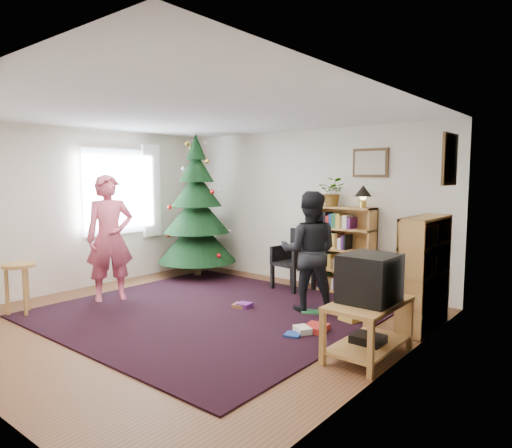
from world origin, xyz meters
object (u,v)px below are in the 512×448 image
Objects in this scene: table_lamp at (363,192)px; person_standing at (110,238)px; stool at (19,275)px; christmas_tree at (197,218)px; crt_tv at (369,278)px; armchair at (297,257)px; picture_right at (450,159)px; bookshelf_right at (424,272)px; bookshelf_back at (343,249)px; potted_plant at (333,192)px; picture_back at (370,163)px; tv_stand at (368,324)px; person_by_chair at (309,252)px.

person_standing is at bearing -136.29° from table_lamp.
stool is 4.76m from table_lamp.
christmas_tree is 4.69× the size of crt_tv.
stool is 2.02× the size of table_lamp.
armchair is 3.87m from stool.
bookshelf_right is (-0.14, -0.32, -1.29)m from picture_right.
bookshelf_back is 2.98× the size of potted_plant.
armchair is (-0.99, -0.42, -1.45)m from picture_back.
picture_back reaches higher than armchair.
bookshelf_back is at bearing 13.67° from christmas_tree.
table_lamp is at bearing 24.68° from armchair.
picture_back is 1.68× the size of table_lamp.
bookshelf_right reaches higher than crt_tv.
person_standing is at bearing -173.65° from tv_stand.
armchair is 2.14× the size of potted_plant.
potted_plant is (-0.20, 0.00, 0.85)m from bookshelf_back.
christmas_tree reaches higher than table_lamp.
table_lamp is at bearing 0.00° from potted_plant.
picture_back is 0.83× the size of stool.
crt_tv reaches higher than armchair.
table_lamp is (2.90, 3.63, 1.01)m from stool.
crt_tv reaches higher than tv_stand.
picture_right reaches higher than bookshelf_back.
table_lamp reaches higher than tv_stand.
bookshelf_back is 0.88m from potted_plant.
christmas_tree is 1.40× the size of person_standing.
bookshelf_back is at bearing -180.00° from table_lamp.
picture_right is 2.18m from bookshelf_back.
christmas_tree is 5.70× the size of potted_plant.
armchair is at bearing 10.00° from christmas_tree.
crt_tv is (-0.00, -0.00, 0.45)m from tv_stand.
picture_back is 1.26× the size of potted_plant.
crt_tv is at bearing 115.04° from person_by_chair.
picture_back is at bearing 14.66° from christmas_tree.
christmas_tree is at bearing 30.22° from person_standing.
bookshelf_back is 0.73× the size of person_standing.
bookshelf_back reaches higher than crt_tv.
picture_right is at bearing 171.53° from person_by_chair.
bookshelf_right is at bearing 84.02° from crt_tv.
person_standing is 5.42× the size of table_lamp.
picture_back reaches higher than person_by_chair.
picture_back is at bearing 52.03° from stool.
potted_plant is (-1.60, 2.09, 0.74)m from crt_tv.
person_standing is at bearing -0.18° from person_by_chair.
person_by_chair reaches higher than crt_tv.
stool is at bearing 123.35° from bookshelf_right.
picture_back is 2.73m from crt_tv.
stool is (-4.13, -2.72, -0.15)m from bookshelf_right.
christmas_tree is (-2.88, -0.75, -0.91)m from picture_back.
picture_back is 2.04m from bookshelf_right.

